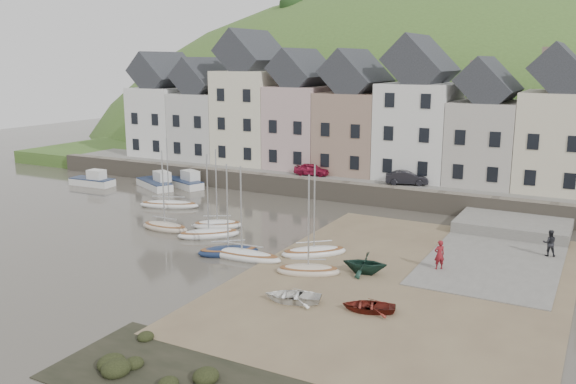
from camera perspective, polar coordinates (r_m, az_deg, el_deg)
The scene contains 27 objects.
ground at distance 40.62m, azimuth -4.03°, elevation -5.74°, with size 160.00×160.00×0.00m, color #464037.
quay_land at distance 68.85m, azimuth 10.31°, elevation 2.24°, with size 90.00×30.00×1.50m, color #406026.
quay_street at distance 58.05m, azimuth 6.79°, elevation 1.30°, with size 70.00×7.00×0.10m, color slate.
seawall at distance 55.00m, azimuth 5.43°, elevation 0.02°, with size 70.00×1.20×1.80m, color slate.
beach at distance 36.25m, azimuth 11.00°, elevation -8.16°, with size 18.00×26.00×0.06m, color brown.
slipway at distance 42.85m, azimuth 19.38°, elevation -5.37°, with size 8.00×18.00×0.12m, color slate.
hillside at distance 100.84m, azimuth 12.17°, elevation -5.60°, with size 134.40×84.00×84.00m.
townhouse_terrace at distance 59.91m, azimuth 9.75°, elevation 7.13°, with size 61.05×8.00×13.93m.
sailboat_0 at distance 53.74m, azimuth -11.19°, elevation -1.16°, with size 5.49×3.33×6.32m.
sailboat_1 at distance 46.62m, azimuth -6.71°, elevation -3.06°, with size 4.01×3.29×6.32m.
sailboat_2 at distance 46.63m, azimuth -11.58°, elevation -3.23°, with size 4.07×1.56×6.32m.
sailboat_3 at distance 44.29m, azimuth -7.51°, elevation -3.92°, with size 4.39×4.09×6.32m.
sailboat_4 at distance 39.40m, azimuth -4.38°, elevation -5.92°, with size 5.72×1.85×6.32m.
sailboat_5 at distance 40.20m, azimuth -5.67°, elevation -5.56°, with size 4.08×3.68×6.32m.
sailboat_6 at distance 39.88m, azimuth 2.48°, elevation -5.66°, with size 4.31×4.06×6.32m.
sailboat_7 at distance 36.48m, azimuth 1.94°, elevation -7.39°, with size 4.12×2.92×6.32m.
motorboat_0 at distance 62.05m, azimuth -12.38°, elevation 0.90°, with size 5.69×4.01×1.70m.
motorboat_1 at distance 64.94m, azimuth -17.96°, elevation 1.08°, with size 4.86×1.99×1.70m.
motorboat_2 at distance 62.08m, azimuth -9.77°, elevation 1.02°, with size 5.62×3.51×1.70m.
rowboat_white at distance 32.39m, azimuth 0.46°, elevation -9.81°, with size 2.15×3.02×0.62m, color white.
rowboat_green at distance 36.55m, azimuth 7.29°, elevation -6.65°, with size 2.27×2.63×1.38m, color #163228.
rowboat_red at distance 31.50m, azimuth 7.64°, elevation -10.64°, with size 1.94×2.71×0.56m, color maroon.
person_red at distance 37.93m, azimuth 14.14°, elevation -5.77°, with size 0.67×0.44×1.83m, color maroon.
person_dark at distance 42.74m, azimuth 23.52°, elevation -4.45°, with size 0.85×0.66×1.75m, color black.
car_left at distance 58.85m, azimuth 2.26°, elevation 2.16°, with size 1.39×3.45×1.18m, color maroon.
car_right at distance 55.40m, azimuth 11.18°, elevation 1.33°, with size 1.32×3.80×1.25m, color black.
shore_rocks at distance 25.70m, azimuth -10.31°, elevation -16.89°, with size 14.00×6.00×0.76m.
Camera 1 is at (20.74, -32.58, 12.58)m, focal length 37.55 mm.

